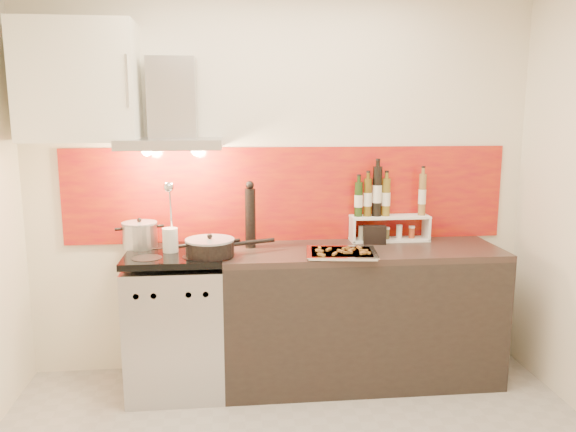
{
  "coord_description": "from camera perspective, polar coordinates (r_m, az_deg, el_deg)",
  "views": [
    {
      "loc": [
        -0.34,
        -2.37,
        1.77
      ],
      "look_at": [
        0.0,
        0.95,
        1.15
      ],
      "focal_mm": 35.0,
      "sensor_mm": 36.0,
      "label": 1
    }
  ],
  "objects": [
    {
      "name": "baking_tray",
      "position": [
        3.48,
        5.47,
        -3.73
      ],
      "size": [
        0.47,
        0.39,
        0.03
      ],
      "color": "silver",
      "rests_on": "counter"
    },
    {
      "name": "range_hood",
      "position": [
        3.63,
        -11.72,
        9.87
      ],
      "size": [
        0.62,
        0.5,
        0.61
      ],
      "color": "#B7B7BA",
      "rests_on": "back_wall"
    },
    {
      "name": "backsplash",
      "position": [
        3.82,
        0.07,
        2.23
      ],
      "size": [
        3.0,
        0.02,
        0.64
      ],
      "primitive_type": "cube",
      "color": "maroon",
      "rests_on": "back_wall"
    },
    {
      "name": "pepper_mill",
      "position": [
        3.64,
        -3.86,
        0.05
      ],
      "size": [
        0.07,
        0.07,
        0.44
      ],
      "color": "black",
      "rests_on": "counter"
    },
    {
      "name": "stock_pot",
      "position": [
        3.73,
        -14.81,
        -1.85
      ],
      "size": [
        0.23,
        0.23,
        0.19
      ],
      "color": "#B7B7BA",
      "rests_on": "range_stove"
    },
    {
      "name": "counter",
      "position": [
        3.81,
        7.38,
        -9.86
      ],
      "size": [
        1.8,
        0.6,
        0.9
      ],
      "color": "black",
      "rests_on": "ground"
    },
    {
      "name": "upper_cabinet",
      "position": [
        3.72,
        -20.54,
        12.64
      ],
      "size": [
        0.7,
        0.35,
        0.72
      ],
      "primitive_type": "cube",
      "color": "white",
      "rests_on": "back_wall"
    },
    {
      "name": "back_wall",
      "position": [
        3.82,
        -0.7,
        3.43
      ],
      "size": [
        3.4,
        0.02,
        2.6
      ],
      "primitive_type": "cube",
      "color": "silver",
      "rests_on": "ground"
    },
    {
      "name": "utensil_jar",
      "position": [
        3.55,
        -11.89,
        -1.64
      ],
      "size": [
        0.1,
        0.14,
        0.46
      ],
      "color": "silver",
      "rests_on": "range_stove"
    },
    {
      "name": "saute_pan",
      "position": [
        3.44,
        -7.83,
        -3.15
      ],
      "size": [
        0.56,
        0.31,
        0.14
      ],
      "color": "black",
      "rests_on": "range_stove"
    },
    {
      "name": "range_stove",
      "position": [
        3.73,
        -11.19,
        -10.57
      ],
      "size": [
        0.6,
        0.6,
        0.91
      ],
      "color": "#B7B7BA",
      "rests_on": "ground"
    },
    {
      "name": "step_shelf",
      "position": [
        3.87,
        9.82,
        0.52
      ],
      "size": [
        0.54,
        0.15,
        0.51
      ],
      "color": "white",
      "rests_on": "counter"
    },
    {
      "name": "caddy_box",
      "position": [
        3.8,
        8.78,
        -1.94
      ],
      "size": [
        0.16,
        0.08,
        0.13
      ],
      "primitive_type": "cube",
      "rotation": [
        0.0,
        0.0,
        -0.13
      ],
      "color": "black",
      "rests_on": "counter"
    }
  ]
}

